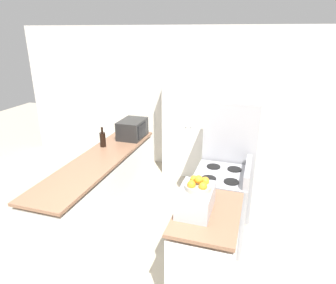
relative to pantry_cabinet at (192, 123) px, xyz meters
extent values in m
cube|color=silver|center=(-0.04, 0.28, 0.34)|extent=(7.00, 0.06, 2.60)
cube|color=silver|center=(-0.85, -1.80, -0.55)|extent=(0.58, 2.44, 0.84)
cube|color=#896047|center=(-0.85, -1.80, -0.07)|extent=(0.60, 2.49, 0.04)
cube|color=silver|center=(0.76, -2.59, -0.55)|extent=(0.58, 0.88, 0.84)
cube|color=#896047|center=(0.76, -2.59, -0.07)|extent=(0.60, 0.90, 0.04)
cube|color=white|center=(0.00, 0.00, 0.00)|extent=(0.97, 0.45, 1.93)
sphere|color=#B2B2B7|center=(-0.04, -0.24, 0.00)|extent=(0.03, 0.03, 0.03)
sphere|color=#B2B2B7|center=(0.04, -0.24, 0.00)|extent=(0.03, 0.03, 0.03)
cube|color=#9E9EA3|center=(0.78, -1.77, -0.51)|extent=(0.64, 0.70, 0.91)
cube|color=black|center=(0.45, -1.77, -0.62)|extent=(0.02, 0.62, 0.50)
cube|color=#9E9EA3|center=(1.07, -1.77, 0.03)|extent=(0.06, 0.67, 0.16)
cylinder|color=black|center=(0.65, -1.94, -0.05)|extent=(0.17, 0.17, 0.01)
cylinder|color=black|center=(0.65, -1.60, -0.05)|extent=(0.17, 0.17, 0.01)
cylinder|color=black|center=(0.91, -1.94, -0.05)|extent=(0.17, 0.17, 0.01)
cylinder|color=black|center=(0.91, -1.60, -0.05)|extent=(0.17, 0.17, 0.01)
cube|color=#A3A3A8|center=(0.81, -0.99, -0.13)|extent=(0.69, 0.78, 1.68)
cylinder|color=gray|center=(0.44, -1.20, -0.04)|extent=(0.02, 0.02, 0.92)
cube|color=black|center=(-0.75, -0.89, 0.09)|extent=(0.35, 0.49, 0.29)
cube|color=black|center=(-0.57, -0.93, 0.09)|extent=(0.01, 0.30, 0.21)
cylinder|color=black|center=(-1.01, -1.38, 0.05)|extent=(0.08, 0.08, 0.21)
cylinder|color=black|center=(-1.01, -1.38, 0.20)|extent=(0.03, 0.03, 0.09)
cube|color=#B2B2B7|center=(0.65, -2.61, 0.06)|extent=(0.31, 0.44, 0.23)
cube|color=black|center=(0.49, -2.61, 0.06)|extent=(0.01, 0.31, 0.14)
cylinder|color=#B2A893|center=(0.67, -2.61, 0.20)|extent=(0.25, 0.25, 0.05)
sphere|color=orange|center=(0.72, -2.56, 0.24)|extent=(0.08, 0.08, 0.08)
sphere|color=orange|center=(0.61, -2.56, 0.24)|extent=(0.08, 0.08, 0.08)
sphere|color=orange|center=(0.61, -2.66, 0.24)|extent=(0.08, 0.08, 0.08)
sphere|color=orange|center=(0.72, -2.66, 0.24)|extent=(0.08, 0.08, 0.08)
sphere|color=orange|center=(0.67, -2.61, 0.28)|extent=(0.08, 0.08, 0.08)
camera|label=1|loc=(1.13, -5.00, 1.54)|focal=32.00mm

